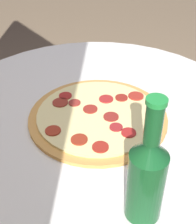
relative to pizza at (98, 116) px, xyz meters
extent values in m
cylinder|color=silver|center=(0.04, -0.02, -0.38)|extent=(0.09, 0.09, 0.69)
cylinder|color=silver|center=(0.04, -0.02, -0.02)|extent=(0.89, 0.89, 0.02)
cylinder|color=#C68E47|center=(0.00, 0.00, 0.00)|extent=(0.36, 0.36, 0.01)
cylinder|color=beige|center=(0.00, 0.00, 0.01)|extent=(0.32, 0.32, 0.01)
cylinder|color=maroon|center=(0.01, 0.13, 0.01)|extent=(0.04, 0.04, 0.00)
cylinder|color=maroon|center=(-0.11, 0.07, 0.01)|extent=(0.04, 0.04, 0.00)
cylinder|color=maroon|center=(-0.06, 0.10, 0.01)|extent=(0.04, 0.04, 0.00)
cylinder|color=maroon|center=(0.00, -0.13, 0.01)|extent=(0.04, 0.04, 0.00)
cylinder|color=maroon|center=(0.03, 0.01, 0.01)|extent=(0.04, 0.04, 0.00)
cylinder|color=maroon|center=(-0.07, 0.00, 0.01)|extent=(0.03, 0.03, 0.00)
cylinder|color=maroon|center=(-0.03, -0.02, 0.01)|extent=(0.04, 0.04, 0.00)
cylinder|color=maroon|center=(-0.11, -0.01, 0.01)|extent=(0.04, 0.04, 0.00)
cylinder|color=maroon|center=(0.10, 0.05, 0.01)|extent=(0.04, 0.04, 0.00)
cylinder|color=maroon|center=(0.04, -0.06, 0.01)|extent=(0.04, 0.04, 0.00)
cylinder|color=maroon|center=(0.07, 0.02, 0.01)|extent=(0.03, 0.03, 0.00)
cylinder|color=maroon|center=(0.12, 0.02, 0.01)|extent=(0.04, 0.04, 0.00)
cylinder|color=maroon|center=(0.02, -0.10, 0.01)|extent=(0.04, 0.04, 0.00)
cylinder|color=#144C23|center=(-0.28, 0.11, 0.07)|extent=(0.07, 0.07, 0.15)
cone|color=#144C23|center=(-0.28, 0.11, 0.15)|extent=(0.07, 0.07, 0.03)
cylinder|color=#144C23|center=(-0.28, 0.11, 0.21)|extent=(0.03, 0.03, 0.07)
cylinder|color=#1E8438|center=(-0.28, 0.11, 0.25)|extent=(0.03, 0.03, 0.01)
camera|label=1|loc=(-0.52, 0.39, 0.49)|focal=50.00mm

